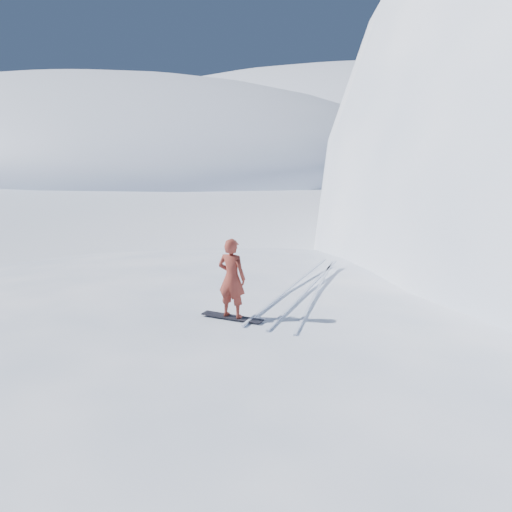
{
  "coord_description": "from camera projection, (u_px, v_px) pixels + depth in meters",
  "views": [
    {
      "loc": [
        4.22,
        -6.87,
        6.34
      ],
      "look_at": [
        -1.7,
        3.58,
        3.5
      ],
      "focal_mm": 40.0,
      "sensor_mm": 36.0,
      "label": 1
    }
  ],
  "objects": [
    {
      "name": "near_ridge",
      "position": [
        359.0,
        448.0,
        11.36
      ],
      "size": [
        36.0,
        28.0,
        4.8
      ],
      "primitive_type": "ellipsoid",
      "color": "white",
      "rests_on": "ground"
    },
    {
      "name": "far_ridge_a",
      "position": [
        64.0,
        161.0,
        93.67
      ],
      "size": [
        120.0,
        70.0,
        28.0
      ],
      "primitive_type": "ellipsoid",
      "color": "white",
      "rests_on": "ground"
    },
    {
      "name": "far_ridge_c",
      "position": [
        345.0,
        152.0,
        121.63
      ],
      "size": [
        140.0,
        90.0,
        36.0
      ],
      "primitive_type": "ellipsoid",
      "color": "white",
      "rests_on": "ground"
    },
    {
      "name": "wind_bumps",
      "position": [
        270.0,
        448.0,
        11.36
      ],
      "size": [
        16.0,
        14.4,
        1.0
      ],
      "color": "white",
      "rests_on": "ground"
    },
    {
      "name": "snowboard",
      "position": [
        232.0,
        317.0,
        11.74
      ],
      "size": [
        1.36,
        0.34,
        0.02
      ],
      "primitive_type": "cube",
      "rotation": [
        0.0,
        0.0,
        0.07
      ],
      "color": "black",
      "rests_on": "near_ridge"
    },
    {
      "name": "snowboarder",
      "position": [
        232.0,
        278.0,
        11.55
      ],
      "size": [
        0.62,
        0.43,
        1.64
      ],
      "primitive_type": "imported",
      "rotation": [
        0.0,
        0.0,
        3.21
      ],
      "color": "maroon",
      "rests_on": "snowboard"
    },
    {
      "name": "board_tracks",
      "position": [
        305.0,
        288.0,
        13.76
      ],
      "size": [
        1.92,
        5.96,
        0.04
      ],
      "color": "silver",
      "rests_on": "ground"
    }
  ]
}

